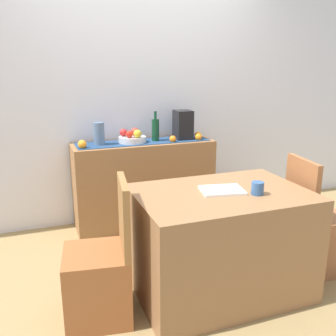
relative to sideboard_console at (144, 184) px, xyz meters
The scene contains 21 objects.
ground_plane 1.02m from the sideboard_console, 86.39° to the right, with size 6.40×6.40×0.02m, color #997F50.
room_wall_rear 0.97m from the sideboard_console, 77.42° to the left, with size 6.40×0.06×2.70m, color silver.
sideboard_console is the anchor object (origin of this frame).
table_runner 0.42m from the sideboard_console, ahead, with size 1.28×0.32×0.01m, color navy.
fruit_bowl 0.47m from the sideboard_console, behind, with size 0.26×0.26×0.06m, color silver.
apple_upper 0.53m from the sideboard_console, 150.13° to the left, with size 0.08×0.08×0.08m, color #B43A2D.
apple_left 0.54m from the sideboard_console, 163.73° to the right, with size 0.07×0.07×0.07m, color red.
apple_center 0.55m from the sideboard_console, 164.16° to the left, with size 0.07×0.07×0.07m, color red.
apple_rear 0.53m from the sideboard_console, 136.42° to the right, with size 0.08×0.08×0.08m, color gold.
wine_bottle 0.55m from the sideboard_console, ahead, with size 0.07×0.07×0.29m.
coffee_maker 0.70m from the sideboard_console, ahead, with size 0.16×0.18×0.29m, color black.
ceramic_vase 0.68m from the sideboard_console, behind, with size 0.10×0.10×0.21m, color slate.
orange_loose_near_bowl 0.53m from the sideboard_console, 22.43° to the right, with size 0.07×0.07×0.07m, color orange.
orange_loose_end 0.73m from the sideboard_console, ahead, with size 0.07×0.07×0.07m, color orange.
orange_loose_far 0.76m from the sideboard_console, behind, with size 0.08×0.08×0.08m, color orange.
orange_loose_mid 0.71m from the sideboard_console, 10.92° to the right, with size 0.07×0.07×0.07m, color orange.
dining_table 1.32m from the sideboard_console, 83.20° to the right, with size 1.16×0.80×0.74m, color #936740.
open_book 1.36m from the sideboard_console, 83.15° to the right, with size 0.28×0.21×0.02m, color white.
coffee_cup 1.52m from the sideboard_console, 76.46° to the right, with size 0.08×0.08×0.09m, color #32588D.
chair_near_window 1.49m from the sideboard_console, 117.63° to the right, with size 0.46×0.46×0.90m.
chair_by_corner 1.65m from the sideboard_console, 52.61° to the right, with size 0.45×0.45×0.90m.
Camera 1 is at (-1.06, -2.49, 1.56)m, focal length 39.97 mm.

